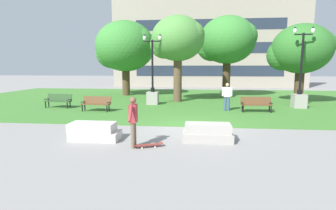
% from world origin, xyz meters
% --- Properties ---
extents(ground_plane, '(140.00, 140.00, 0.00)m').
position_xyz_m(ground_plane, '(0.00, 0.00, 0.00)').
color(ground_plane, gray).
extents(grass_lawn, '(40.00, 20.00, 0.02)m').
position_xyz_m(grass_lawn, '(0.00, 10.00, 0.01)').
color(grass_lawn, '#3D752D').
rests_on(grass_lawn, ground).
extents(concrete_block_center, '(1.84, 0.90, 0.64)m').
position_xyz_m(concrete_block_center, '(-3.58, -2.43, 0.31)').
color(concrete_block_center, '#BCB7B2').
rests_on(concrete_block_center, ground).
extents(concrete_block_left, '(1.80, 0.90, 0.64)m').
position_xyz_m(concrete_block_left, '(0.62, -2.16, 0.31)').
color(concrete_block_left, '#9E9991').
rests_on(concrete_block_left, ground).
extents(person_skateboarder, '(0.26, 1.23, 1.71)m').
position_xyz_m(person_skateboarder, '(-1.90, -3.18, 0.97)').
color(person_skateboarder, brown).
rests_on(person_skateboarder, ground).
extents(skateboard, '(1.02, 0.56, 0.14)m').
position_xyz_m(skateboard, '(-1.42, -3.17, 0.09)').
color(skateboard, maroon).
rests_on(skateboard, ground).
extents(park_bench_near_left, '(1.85, 0.73, 0.90)m').
position_xyz_m(park_bench_near_left, '(-8.85, 4.78, 0.54)').
color(park_bench_near_left, '#284723').
rests_on(park_bench_near_left, grass_lawn).
extents(park_bench_near_right, '(1.84, 0.69, 0.90)m').
position_xyz_m(park_bench_near_right, '(-5.84, 3.67, 0.54)').
color(park_bench_near_right, brown).
rests_on(park_bench_near_right, grass_lawn).
extents(park_bench_far_left, '(1.82, 0.59, 0.90)m').
position_xyz_m(park_bench_far_left, '(3.80, 4.38, 0.54)').
color(park_bench_far_left, brown).
rests_on(park_bench_far_left, grass_lawn).
extents(lamp_post_right, '(1.32, 0.80, 4.97)m').
position_xyz_m(lamp_post_right, '(-2.90, 7.04, 1.03)').
color(lamp_post_right, gray).
rests_on(lamp_post_right, grass_lawn).
extents(lamp_post_left, '(1.32, 0.80, 5.24)m').
position_xyz_m(lamp_post_left, '(7.00, 6.39, 1.08)').
color(lamp_post_left, gray).
rests_on(lamp_post_left, grass_lawn).
extents(tree_far_left, '(4.47, 4.26, 5.81)m').
position_xyz_m(tree_far_left, '(7.83, 8.90, 3.95)').
color(tree_far_left, '#42301E').
rests_on(tree_far_left, grass_lawn).
extents(tree_far_right, '(5.20, 4.95, 7.17)m').
position_xyz_m(tree_far_right, '(2.90, 12.69, 5.00)').
color(tree_far_right, '#42301E').
rests_on(tree_far_right, grass_lawn).
extents(tree_near_right, '(5.78, 5.51, 6.95)m').
position_xyz_m(tree_near_right, '(-6.47, 12.89, 4.56)').
color(tree_near_right, '#4C3823').
rests_on(tree_near_right, grass_lawn).
extents(tree_near_left, '(4.22, 4.02, 6.53)m').
position_xyz_m(tree_near_left, '(-1.26, 8.75, 4.75)').
color(tree_near_left, brown).
rests_on(tree_near_left, grass_lawn).
extents(person_bystander_near_lawn, '(0.64, 0.28, 1.71)m').
position_xyz_m(person_bystander_near_lawn, '(2.11, 4.64, 0.98)').
color(person_bystander_near_lawn, '#384C7A').
rests_on(person_bystander_near_lawn, grass_lawn).
extents(building_facade_distant, '(26.02, 1.03, 13.71)m').
position_xyz_m(building_facade_distant, '(1.89, 24.50, 6.84)').
color(building_facade_distant, gray).
rests_on(building_facade_distant, ground).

